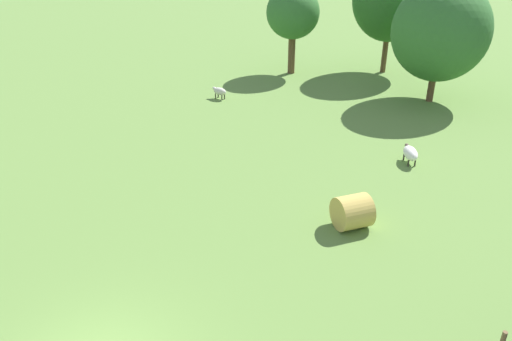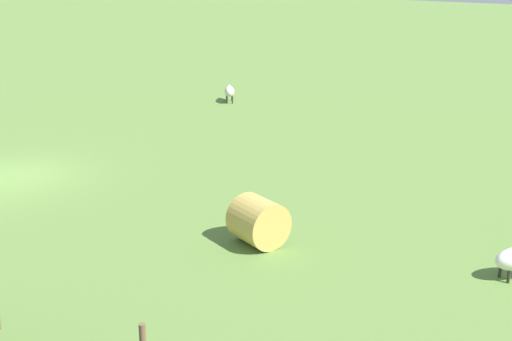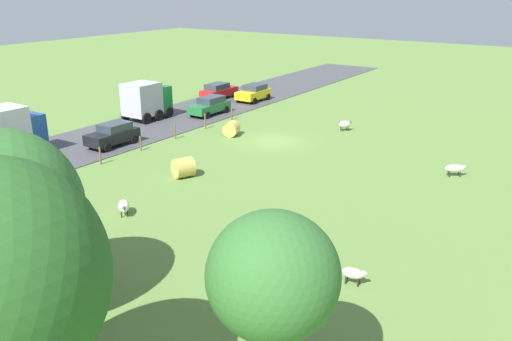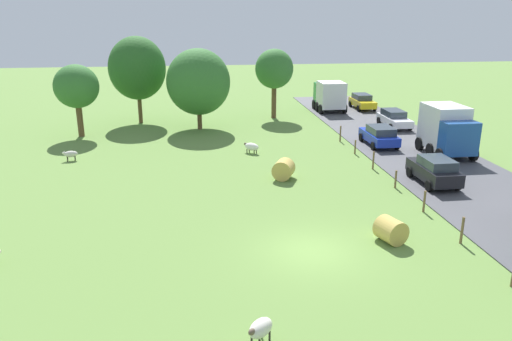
{
  "view_description": "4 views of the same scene",
  "coord_description": "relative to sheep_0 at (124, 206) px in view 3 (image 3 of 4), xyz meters",
  "views": [
    {
      "loc": [
        8.99,
        -3.26,
        10.05
      ],
      "look_at": [
        -3.86,
        9.41,
        0.81
      ],
      "focal_mm": 35.09,
      "sensor_mm": 36.0,
      "label": 1
    },
    {
      "loc": [
        15.07,
        17.91,
        7.41
      ],
      "look_at": [
        -3.37,
        7.55,
        0.5
      ],
      "focal_mm": 48.95,
      "sensor_mm": 36.0,
      "label": 2
    },
    {
      "loc": [
        -20.66,
        33.66,
        11.47
      ],
      "look_at": [
        -3.04,
        7.12,
        0.33
      ],
      "focal_mm": 37.66,
      "sensor_mm": 36.0,
      "label": 3
    },
    {
      "loc": [
        -4.97,
        -18.99,
        9.94
      ],
      "look_at": [
        -1.32,
        8.49,
        1.06
      ],
      "focal_mm": 34.77,
      "sensor_mm": 36.0,
      "label": 4
    }
  ],
  "objects": [
    {
      "name": "fence_post_4",
      "position": [
        7.5,
        -4.97,
        0.11
      ],
      "size": [
        0.12,
        0.12,
        1.2
      ],
      "primitive_type": "cylinder",
      "color": "brown",
      "rests_on": "ground_plane"
    },
    {
      "name": "fence_post_0",
      "position": [
        7.5,
        -19.85,
        0.11
      ],
      "size": [
        0.12,
        0.12,
        1.21
      ],
      "primitive_type": "cylinder",
      "color": "brown",
      "rests_on": "ground_plane"
    },
    {
      "name": "car_5",
      "position": [
        13.91,
        -26.37,
        0.41
      ],
      "size": [
        2.02,
        4.38,
        1.62
      ],
      "color": "red",
      "rests_on": "road_strip"
    },
    {
      "name": "fence_post_1",
      "position": [
        7.5,
        -16.13,
        0.15
      ],
      "size": [
        0.12,
        0.12,
        1.28
      ],
      "primitive_type": "cylinder",
      "color": "brown",
      "rests_on": "ground_plane"
    },
    {
      "name": "fence_post_2",
      "position": [
        7.5,
        -12.41,
        0.09
      ],
      "size": [
        0.12,
        0.12,
        1.16
      ],
      "primitive_type": "cylinder",
      "color": "brown",
      "rests_on": "ground_plane"
    },
    {
      "name": "sheep_1",
      "position": [
        -12.79,
        -0.28,
        -0.02
      ],
      "size": [
        1.06,
        0.6,
        0.71
      ],
      "color": "beige",
      "rests_on": "ground_plane"
    },
    {
      "name": "car_4",
      "position": [
        10.26,
        -20.26,
        0.4
      ],
      "size": [
        1.97,
        4.33,
        1.61
      ],
      "color": "#237238",
      "rests_on": "road_strip"
    },
    {
      "name": "sheep_3",
      "position": [
        -2.45,
        -21.96,
        0.07
      ],
      "size": [
        1.08,
        1.08,
        0.84
      ],
      "color": "silver",
      "rests_on": "ground_plane"
    },
    {
      "name": "tree_1",
      "position": [
        -13.5,
        7.04,
        3.65
      ],
      "size": [
        3.61,
        3.61,
        5.95
      ],
      "color": "brown",
      "rests_on": "ground_plane"
    },
    {
      "name": "hay_bale_0",
      "position": [
        4.39,
        -15.56,
        0.08
      ],
      "size": [
        1.45,
        1.47,
        1.14
      ],
      "primitive_type": "cylinder",
      "rotation": [
        1.57,
        0.0,
        0.33
      ],
      "color": "tan",
      "rests_on": "ground_plane"
    },
    {
      "name": "sheep_0",
      "position": [
        0.0,
        0.0,
        0.0
      ],
      "size": [
        1.24,
        1.19,
        0.77
      ],
      "color": "white",
      "rests_on": "ground_plane"
    },
    {
      "name": "tree_2",
      "position": [
        -3.58,
        8.53,
        3.67
      ],
      "size": [
        5.53,
        5.53,
        7.02
      ],
      "color": "brown",
      "rests_on": "ground_plane"
    },
    {
      "name": "sheep_2",
      "position": [
        -12.85,
        -15.65,
        0.04
      ],
      "size": [
        1.27,
        1.05,
        0.77
      ],
      "color": "silver",
      "rests_on": "ground_plane"
    },
    {
      "name": "car_6",
      "position": [
        10.28,
        -27.5,
        0.43
      ],
      "size": [
        2.2,
        3.91,
        1.66
      ],
      "color": "yellow",
      "rests_on": "road_strip"
    },
    {
      "name": "fence_post_5",
      "position": [
        7.5,
        -1.25,
        0.04
      ],
      "size": [
        0.12,
        0.12,
        1.06
      ],
      "primitive_type": "cylinder",
      "color": "brown",
      "rests_on": "ground_plane"
    },
    {
      "name": "hay_bale_1",
      "position": [
        1.24,
        -6.16,
        0.13
      ],
      "size": [
        1.62,
        1.6,
        1.24
      ],
      "primitive_type": "cylinder",
      "rotation": [
        1.57,
        0.0,
        2.71
      ],
      "color": "tan",
      "rests_on": "ground_plane"
    },
    {
      "name": "truck_0",
      "position": [
        13.8,
        -15.78,
        1.3
      ],
      "size": [
        2.79,
        3.94,
        3.27
      ],
      "color": "#197F33",
      "rests_on": "road_strip"
    },
    {
      "name": "fence_post_3",
      "position": [
        7.5,
        -8.69,
        0.05
      ],
      "size": [
        0.12,
        0.12,
        1.08
      ],
      "primitive_type": "cylinder",
      "color": "brown",
      "rests_on": "ground_plane"
    },
    {
      "name": "truck_2",
      "position": [
        13.79,
        -2.46,
        1.42
      ],
      "size": [
        2.75,
        4.43,
        3.54
      ],
      "color": "#1E4C99",
      "rests_on": "road_strip"
    },
    {
      "name": "ground_plane",
      "position": [
        0.65,
        -16.01,
        -0.49
      ],
      "size": [
        160.0,
        160.0,
        0.0
      ],
      "primitive_type": "plane",
      "color": "olive"
    },
    {
      "name": "road_strip",
      "position": [
        12.11,
        -16.01,
        -0.46
      ],
      "size": [
        8.0,
        80.0,
        0.06
      ],
      "primitive_type": "cube",
      "color": "#47474C",
      "rests_on": "ground_plane"
    },
    {
      "name": "car_3",
      "position": [
        10.01,
        -8.41,
        0.43
      ],
      "size": [
        2.0,
        4.01,
        1.66
      ],
      "color": "black",
      "rests_on": "road_strip"
    }
  ]
}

